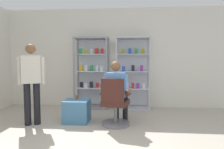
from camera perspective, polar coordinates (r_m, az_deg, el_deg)
name	(u,v)px	position (r m, az deg, el deg)	size (l,w,h in m)	color
back_wall	(113,58)	(5.78, 0.26, 4.55)	(6.00, 0.10, 2.70)	silver
display_cabinet_left	(92,72)	(5.63, -5.54, 0.61)	(0.90, 0.45, 1.90)	gray
display_cabinet_right	(133,73)	(5.53, 5.73, 0.53)	(0.90, 0.45, 1.90)	#B7B7BC
office_chair	(115,106)	(4.14, 0.77, -8.80)	(0.61, 0.58, 0.96)	slate
seated_shopkeeper	(117,89)	(4.23, 1.42, -4.11)	(0.55, 0.61, 1.29)	black
storage_crate	(77,111)	(4.49, -9.67, -9.87)	(0.52, 0.47, 0.47)	teal
tea_glass	(77,97)	(4.50, -9.69, -6.20)	(0.06, 0.06, 0.09)	brown
standing_customer	(31,79)	(4.43, -21.32, -1.14)	(0.49, 0.34, 1.63)	black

